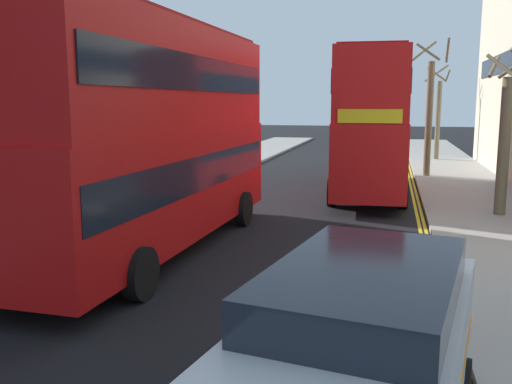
# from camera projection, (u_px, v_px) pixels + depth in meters

# --- Properties ---
(sidewalk_right) EXTENTS (4.00, 80.00, 0.14)m
(sidewalk_right) POSITION_uv_depth(u_px,v_px,m) (503.00, 233.00, 15.63)
(sidewalk_right) COLOR #9E9991
(sidewalk_right) RESTS_ON ground
(sidewalk_left) EXTENTS (4.00, 80.00, 0.14)m
(sidewalk_left) POSITION_uv_depth(u_px,v_px,m) (90.00, 212.00, 18.68)
(sidewalk_left) COLOR #9E9991
(sidewalk_left) RESTS_ON ground
(kerb_line_outer) EXTENTS (0.10, 56.00, 0.01)m
(kerb_line_outer) POSITION_uv_depth(u_px,v_px,m) (431.00, 248.00, 14.21)
(kerb_line_outer) COLOR yellow
(kerb_line_outer) RESTS_ON ground
(kerb_line_inner) EXTENTS (0.10, 56.00, 0.01)m
(kerb_line_inner) POSITION_uv_depth(u_px,v_px,m) (424.00, 248.00, 14.25)
(kerb_line_inner) COLOR yellow
(kerb_line_inner) RESTS_ON ground
(double_decker_bus_away) EXTENTS (3.05, 10.88, 5.64)m
(double_decker_bus_away) POSITION_uv_depth(u_px,v_px,m) (155.00, 131.00, 13.55)
(double_decker_bus_away) COLOR #B20F0F
(double_decker_bus_away) RESTS_ON ground
(double_decker_bus_oncoming) EXTENTS (3.13, 10.90, 5.64)m
(double_decker_bus_oncoming) POSITION_uv_depth(u_px,v_px,m) (369.00, 120.00, 22.58)
(double_decker_bus_oncoming) COLOR red
(double_decker_bus_oncoming) RESTS_ON ground
(taxi_minivan) EXTENTS (2.69, 5.07, 2.12)m
(taxi_minivan) POSITION_uv_depth(u_px,v_px,m) (358.00, 372.00, 5.49)
(taxi_minivan) COLOR silver
(taxi_minivan) RESTS_ON ground
(street_tree_near) EXTENTS (1.58, 1.58, 5.27)m
(street_tree_near) POSITION_uv_depth(u_px,v_px,m) (505.00, 136.00, 17.47)
(street_tree_near) COLOR #6B6047
(street_tree_near) RESTS_ON sidewalk_right
(street_tree_mid) EXTENTS (1.50, 1.76, 5.97)m
(street_tree_mid) POSITION_uv_depth(u_px,v_px,m) (438.00, 115.00, 34.97)
(street_tree_mid) COLOR #6B6047
(street_tree_mid) RESTS_ON sidewalk_right
(street_tree_far) EXTENTS (1.83, 1.86, 6.59)m
(street_tree_far) POSITION_uv_depth(u_px,v_px,m) (429.00, 112.00, 26.90)
(street_tree_far) COLOR #6B6047
(street_tree_far) RESTS_ON sidewalk_right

